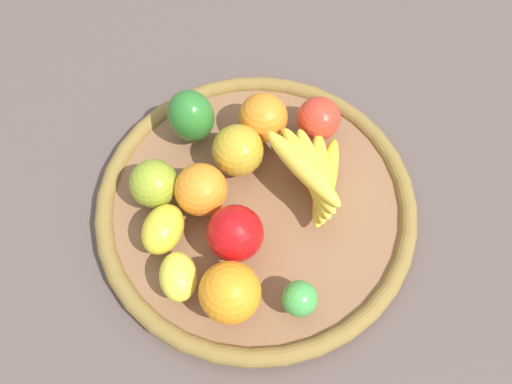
# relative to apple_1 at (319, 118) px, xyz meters

# --- Properties ---
(ground_plane) EXTENTS (2.40, 2.40, 0.00)m
(ground_plane) POSITION_rel_apple_1_xyz_m (-0.12, 0.09, -0.06)
(ground_plane) COLOR brown
(ground_plane) RESTS_ON ground
(basket) EXTENTS (0.47, 0.47, 0.03)m
(basket) POSITION_rel_apple_1_xyz_m (-0.12, 0.09, -0.05)
(basket) COLOR brown
(basket) RESTS_ON ground_plane
(apple_1) EXTENTS (0.08, 0.08, 0.07)m
(apple_1) POSITION_rel_apple_1_xyz_m (0.00, 0.00, 0.00)
(apple_1) COLOR red
(apple_1) RESTS_ON basket
(apple_0) EXTENTS (0.11, 0.11, 0.08)m
(apple_0) POSITION_rel_apple_1_xyz_m (-0.19, 0.11, 0.01)
(apple_0) COLOR red
(apple_0) RESTS_ON basket
(lemon_1) EXTENTS (0.09, 0.07, 0.05)m
(lemon_1) POSITION_rel_apple_1_xyz_m (-0.19, 0.21, -0.01)
(lemon_1) COLOR yellow
(lemon_1) RESTS_ON basket
(apple_3) EXTENTS (0.08, 0.08, 0.07)m
(apple_3) POSITION_rel_apple_1_xyz_m (-0.12, 0.23, 0.00)
(apple_3) COLOR #90A229
(apple_3) RESTS_ON basket
(orange_2) EXTENTS (0.09, 0.09, 0.08)m
(orange_2) POSITION_rel_apple_1_xyz_m (-0.28, 0.12, 0.01)
(orange_2) COLOR orange
(orange_2) RESTS_ON basket
(apple_2) EXTENTS (0.10, 0.10, 0.08)m
(apple_2) POSITION_rel_apple_1_xyz_m (-0.06, 0.12, 0.00)
(apple_2) COLOR gold
(apple_2) RESTS_ON basket
(banana_bunch) EXTENTS (0.15, 0.13, 0.08)m
(banana_bunch) POSITION_rel_apple_1_xyz_m (-0.10, 0.01, 0.01)
(banana_bunch) COLOR yellow
(banana_bunch) RESTS_ON basket
(bell_pepper) EXTENTS (0.10, 0.10, 0.08)m
(bell_pepper) POSITION_rel_apple_1_xyz_m (-0.01, 0.19, 0.01)
(bell_pepper) COLOR #2D772A
(bell_pepper) RESTS_ON basket
(orange_1) EXTENTS (0.10, 0.10, 0.07)m
(orange_1) POSITION_rel_apple_1_xyz_m (-0.00, 0.08, 0.00)
(orange_1) COLOR orange
(orange_1) RESTS_ON basket
(lemon_0) EXTENTS (0.07, 0.06, 0.05)m
(lemon_0) POSITION_rel_apple_1_xyz_m (-0.25, 0.18, -0.01)
(lemon_0) COLOR yellow
(lemon_0) RESTS_ON basket
(lime_0) EXTENTS (0.07, 0.07, 0.05)m
(lime_0) POSITION_rel_apple_1_xyz_m (-0.27, 0.03, -0.01)
(lime_0) COLOR green
(lime_0) RESTS_ON basket
(orange_0) EXTENTS (0.10, 0.10, 0.07)m
(orange_0) POSITION_rel_apple_1_xyz_m (-0.13, 0.16, 0.00)
(orange_0) COLOR orange
(orange_0) RESTS_ON basket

